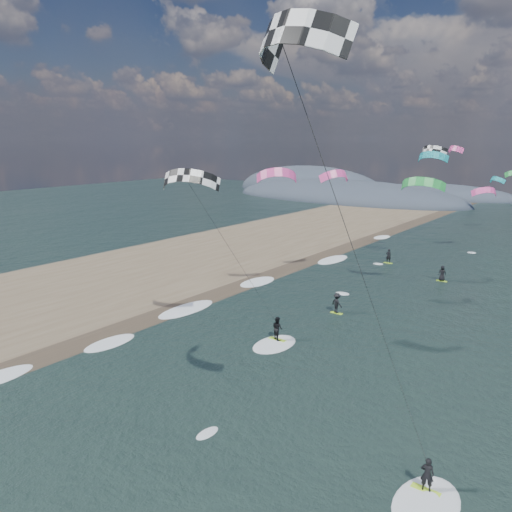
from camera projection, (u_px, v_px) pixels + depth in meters
The scene contains 9 objects.
ground at pixel (136, 424), 27.02m from camera, with size 260.00×260.00×0.00m, color black.
sand_strip at pixel (58, 296), 48.95m from camera, with size 26.00×240.00×0.00m, color brown.
wet_sand_strip at pixel (138, 323), 41.85m from camera, with size 3.00×240.00×0.00m, color #382D23.
coastal_hills at pixel (341, 195), 136.94m from camera, with size 80.00×41.00×15.00m.
kitesurfer_near_a at pixel (318, 156), 16.67m from camera, with size 7.71×8.81×19.25m.
kitesurfer_near_b at pixel (214, 229), 34.36m from camera, with size 7.27×8.87×13.79m.
far_kitesurfers at pixel (380, 284), 50.02m from camera, with size 9.00×21.16×1.86m.
bg_kite_field at pixel (450, 166), 64.83m from camera, with size 13.36×74.24×7.40m.
shoreline_surf at pixel (188, 311), 44.82m from camera, with size 2.40×79.40×0.11m.
Camera 1 is at (19.88, -15.28, 15.07)m, focal length 35.00 mm.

